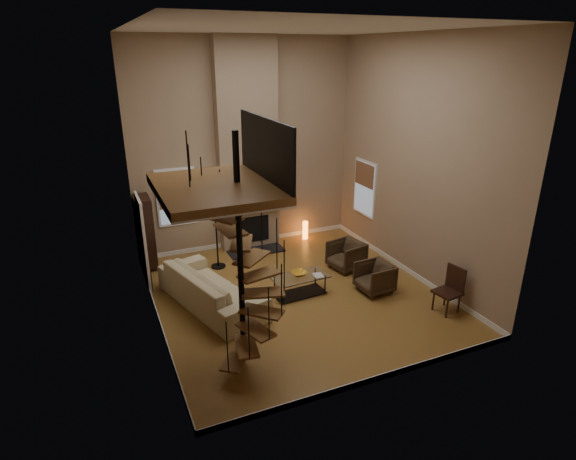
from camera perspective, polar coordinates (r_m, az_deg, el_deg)
name	(u,v)px	position (r m, az deg, el deg)	size (l,w,h in m)	color
ground	(295,294)	(10.58, 0.87, -7.84)	(6.00, 6.50, 0.01)	#B07F38
back_wall	(245,147)	(12.52, -5.27, 10.12)	(6.00, 0.02, 5.50)	#9E8366
front_wall	(389,226)	(6.86, 12.21, 0.48)	(6.00, 0.02, 5.50)	#9E8366
left_wall	(144,191)	(8.79, -17.21, 4.57)	(0.02, 6.50, 5.50)	#9E8366
right_wall	(416,162)	(11.10, 15.36, 8.06)	(0.02, 6.50, 5.50)	#9E8366
ceiling	(297,28)	(9.27, 1.07, 23.46)	(6.00, 6.50, 0.01)	silver
baseboard_back	(248,241)	(13.28, -4.88, -1.36)	(6.00, 0.02, 0.12)	white
baseboard_front	(376,379)	(8.19, 10.67, -17.41)	(6.00, 0.02, 0.12)	white
baseboard_left	(159,320)	(9.86, -15.46, -10.57)	(0.02, 6.50, 0.12)	white
baseboard_right	(405,268)	(11.96, 14.09, -4.58)	(0.02, 6.50, 0.12)	white
chimney_breast	(247,148)	(12.34, -4.99, 9.97)	(1.60, 0.38, 5.50)	#91785E
hearth	(256,251)	(12.71, -3.89, -2.58)	(1.50, 0.60, 0.04)	black
firebox	(252,229)	(12.76, -4.39, 0.08)	(0.95, 0.02, 0.72)	black
mantel	(253,209)	(12.49, -4.35, 2.53)	(1.70, 0.18, 0.06)	white
mirror_frame	(251,180)	(12.31, -4.54, 6.14)	(0.94, 0.94, 0.10)	black
mirror_disc	(251,180)	(12.32, -4.56, 6.15)	(0.80, 0.80, 0.01)	white
vase_left	(232,206)	(12.32, -6.85, 2.93)	(0.24, 0.24, 0.25)	black
vase_right	(273,201)	(12.68, -1.86, 3.51)	(0.20, 0.20, 0.21)	#1A5B56
window_back	(176,196)	(12.31, -13.49, 4.03)	(1.02, 0.06, 1.52)	white
window_right	(365,187)	(12.93, 9.35, 5.16)	(0.06, 1.02, 1.52)	white
entry_door	(144,243)	(11.04, -17.22, -1.49)	(0.10, 1.05, 2.16)	white
loft	(221,184)	(7.12, -8.13, 5.61)	(1.70, 2.20, 1.09)	brown
spiral_stair	(241,268)	(7.70, -5.71, -4.61)	(1.47, 1.47, 4.06)	black
hutch	(145,231)	(12.00, -17.06, -0.17)	(0.37, 0.79, 1.76)	black
sofa	(210,288)	(10.12, -9.45, -6.98)	(2.83, 1.11, 0.83)	#CABA8C
armchair_near	(348,255)	(11.74, 7.39, -3.00)	(0.76, 0.78, 0.71)	#3F2E1D
armchair_far	(377,277)	(10.73, 10.84, -5.63)	(0.71, 0.73, 0.67)	#3F2E1D
coffee_table	(300,283)	(10.43, 1.47, -6.49)	(1.29, 0.70, 0.46)	silver
bowl	(299,273)	(10.37, 1.36, -5.32)	(0.34, 0.34, 0.08)	gold
book	(317,276)	(10.36, 3.59, -5.60)	(0.20, 0.27, 0.03)	gray
floor_lamp	(215,214)	(11.43, -8.87, 1.96)	(0.40, 0.40, 1.71)	black
accent_lamp	(305,230)	(13.49, 2.12, -0.05)	(0.15, 0.15, 0.54)	orange
side_chair	(451,288)	(10.28, 19.26, -6.69)	(0.54, 0.54, 1.00)	black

